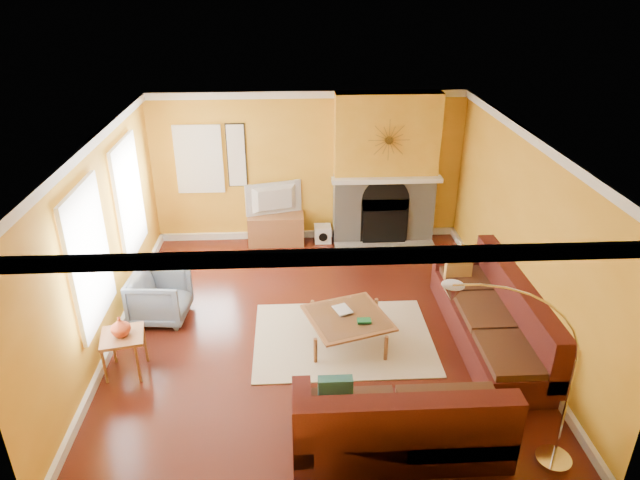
{
  "coord_description": "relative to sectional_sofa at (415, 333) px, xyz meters",
  "views": [
    {
      "loc": [
        -0.31,
        -6.69,
        4.57
      ],
      "look_at": [
        0.07,
        0.4,
        1.16
      ],
      "focal_mm": 32.0,
      "sensor_mm": 36.0,
      "label": 1
    }
  ],
  "objects": [
    {
      "name": "rug",
      "position": [
        -0.85,
        0.55,
        -0.44
      ],
      "size": [
        2.4,
        1.8,
        0.02
      ],
      "primitive_type": "cube",
      "color": "beige",
      "rests_on": "floor"
    },
    {
      "name": "book",
      "position": [
        -0.95,
        0.6,
        -0.04
      ],
      "size": [
        0.29,
        0.32,
        0.03
      ],
      "primitive_type": "imported",
      "rotation": [
        0.0,
        0.0,
        0.38
      ],
      "color": "white",
      "rests_on": "coffee_table"
    },
    {
      "name": "media_console",
      "position": [
        -1.8,
        3.6,
        -0.17
      ],
      "size": [
        1.0,
        0.45,
        0.55
      ],
      "primitive_type": "cube",
      "color": "#996137",
      "rests_on": "floor"
    },
    {
      "name": "sectional_sofa",
      "position": [
        0.0,
        0.0,
        0.0
      ],
      "size": [
        3.1,
        3.7,
        0.9
      ],
      "primitive_type": null,
      "color": "#501B19",
      "rests_on": "floor"
    },
    {
      "name": "baseboard",
      "position": [
        -1.2,
        0.85,
        -0.39
      ],
      "size": [
        5.5,
        6.0,
        0.12
      ],
      "primitive_type": null,
      "color": "white",
      "rests_on": "floor"
    },
    {
      "name": "window_left_near",
      "position": [
        -3.92,
        2.15,
        1.05
      ],
      "size": [
        0.06,
        1.22,
        1.72
      ],
      "primitive_type": "cube",
      "color": "white",
      "rests_on": "wall_left"
    },
    {
      "name": "vase",
      "position": [
        -3.6,
        0.0,
        0.22
      ],
      "size": [
        0.29,
        0.29,
        0.25
      ],
      "primitive_type": "imported",
      "rotation": [
        0.0,
        0.0,
        -0.26
      ],
      "color": "#C54421",
      "rests_on": "side_table"
    },
    {
      "name": "crown_molding",
      "position": [
        -1.2,
        0.85,
        2.19
      ],
      "size": [
        5.5,
        6.0,
        0.12
      ],
      "primitive_type": null,
      "color": "white",
      "rests_on": "ceiling"
    },
    {
      "name": "armchair",
      "position": [
        -3.4,
        1.2,
        -0.1
      ],
      "size": [
        0.85,
        0.83,
        0.71
      ],
      "primitive_type": "imported",
      "rotation": [
        0.0,
        0.0,
        1.47
      ],
      "color": "slate",
      "rests_on": "floor"
    },
    {
      "name": "coffee_table",
      "position": [
        -0.8,
        0.5,
        -0.25
      ],
      "size": [
        1.26,
        1.26,
        0.4
      ],
      "primitive_type": null,
      "rotation": [
        0.0,
        0.0,
        0.31
      ],
      "color": "white",
      "rests_on": "floor"
    },
    {
      "name": "window_back",
      "position": [
        -3.1,
        3.81,
        1.1
      ],
      "size": [
        0.82,
        0.06,
        1.22
      ],
      "primitive_type": "cube",
      "color": "white",
      "rests_on": "wall_back"
    },
    {
      "name": "window_left_far",
      "position": [
        -3.92,
        0.25,
        1.05
      ],
      "size": [
        0.06,
        1.22,
        1.72
      ],
      "primitive_type": "cube",
      "color": "white",
      "rests_on": "wall_left"
    },
    {
      "name": "tv",
      "position": [
        -1.8,
        3.6,
        0.39
      ],
      "size": [
        1.02,
        0.41,
        0.59
      ],
      "primitive_type": "imported",
      "rotation": [
        0.0,
        0.0,
        3.42
      ],
      "color": "black",
      "rests_on": "media_console"
    },
    {
      "name": "hearth",
      "position": [
        0.15,
        3.1,
        -0.42
      ],
      "size": [
        1.8,
        0.7,
        0.06
      ],
      "primitive_type": "cube",
      "color": "#989590",
      "rests_on": "floor"
    },
    {
      "name": "side_table",
      "position": [
        -3.6,
        0.0,
        -0.17
      ],
      "size": [
        0.59,
        0.59,
        0.55
      ],
      "primitive_type": null,
      "rotation": [
        0.0,
        0.0,
        0.19
      ],
      "color": "#996137",
      "rests_on": "floor"
    },
    {
      "name": "mantel",
      "position": [
        0.15,
        3.41,
        0.8
      ],
      "size": [
        1.92,
        0.22,
        0.08
      ],
      "primitive_type": "cube",
      "color": "white",
      "rests_on": "fireplace"
    },
    {
      "name": "ceiling",
      "position": [
        -1.2,
        0.85,
        2.26
      ],
      "size": [
        5.5,
        6.0,
        0.02
      ],
      "primitive_type": "cube",
      "color": "white",
      "rests_on": "ground"
    },
    {
      "name": "wall_back",
      "position": [
        -1.2,
        3.86,
        0.9
      ],
      "size": [
        5.5,
        0.02,
        2.7
      ],
      "primitive_type": "cube",
      "color": "gold",
      "rests_on": "ground"
    },
    {
      "name": "floor",
      "position": [
        -1.2,
        0.85,
        -0.46
      ],
      "size": [
        5.5,
        6.0,
        0.02
      ],
      "primitive_type": "cube",
      "color": "#602114",
      "rests_on": "ground"
    },
    {
      "name": "sunburst",
      "position": [
        0.15,
        3.42,
        1.5
      ],
      "size": [
        0.7,
        0.04,
        0.7
      ],
      "primitive_type": null,
      "color": "olive",
      "rests_on": "fireplace"
    },
    {
      "name": "wall_front",
      "position": [
        -1.2,
        -2.16,
        0.9
      ],
      "size": [
        5.5,
        0.02,
        2.7
      ],
      "primitive_type": "cube",
      "color": "gold",
      "rests_on": "ground"
    },
    {
      "name": "wall_left",
      "position": [
        -3.96,
        0.85,
        0.9
      ],
      "size": [
        0.02,
        6.0,
        2.7
      ],
      "primitive_type": "cube",
      "color": "gold",
      "rests_on": "ground"
    },
    {
      "name": "wall_art",
      "position": [
        -2.45,
        3.82,
        1.15
      ],
      "size": [
        0.34,
        0.04,
        1.14
      ],
      "primitive_type": "cube",
      "color": "white",
      "rests_on": "wall_back"
    },
    {
      "name": "wall_right",
      "position": [
        1.56,
        0.85,
        0.9
      ],
      "size": [
        0.02,
        6.0,
        2.7
      ],
      "primitive_type": "cube",
      "color": "gold",
      "rests_on": "ground"
    },
    {
      "name": "arc_lamp",
      "position": [
        0.52,
        -1.7,
        0.61
      ],
      "size": [
        1.35,
        0.36,
        2.12
      ],
      "primitive_type": null,
      "color": "silver",
      "rests_on": "floor"
    },
    {
      "name": "fireplace",
      "position": [
        0.15,
        3.65,
        0.9
      ],
      "size": [
        1.8,
        0.4,
        2.7
      ],
      "primitive_type": null,
      "color": "#989590",
      "rests_on": "floor"
    },
    {
      "name": "subwoofer",
      "position": [
        -0.95,
        3.63,
        -0.3
      ],
      "size": [
        0.3,
        0.3,
        0.3
      ],
      "primitive_type": "cube",
      "color": "white",
      "rests_on": "floor"
    }
  ]
}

